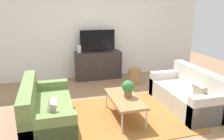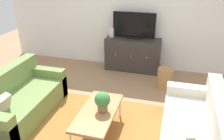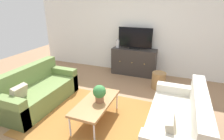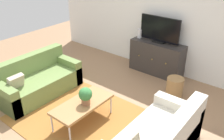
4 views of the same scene
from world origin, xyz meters
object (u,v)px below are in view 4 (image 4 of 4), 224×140
Objects in this scene: coffee_table at (82,104)px; potted_plant at (86,95)px; flat_screen_tv at (160,30)px; glass_vase at (140,33)px; tv_console at (157,58)px; wicker_basket at (175,87)px; couch_left_side at (37,81)px.

coffee_table is 0.22m from potted_plant.
potted_plant is at bearing -89.32° from flat_screen_tv.
tv_console is at bearing -0.00° from glass_vase.
potted_plant is at bearing -114.47° from wicker_basket.
coffee_table is 2.57m from glass_vase.
potted_plant is 0.32× the size of flat_screen_tv.
coffee_table is 2.59m from flat_screen_tv.
wicker_basket is (2.31, 1.67, -0.06)m from couch_left_side.
tv_console is 5.90× the size of glass_vase.
tv_console reaches higher than potted_plant.
potted_plant is at bearing -2.99° from couch_left_side.
coffee_table is at bearing -116.04° from wicker_basket.
flat_screen_tv is 0.55m from glass_vase.
couch_left_side is 1.33× the size of tv_console.
tv_console reaches higher than coffee_table.
couch_left_side is at bearing 177.01° from potted_plant.
flat_screen_tv is at bearing 90.00° from tv_console.
glass_vase is at bearing 67.88° from couch_left_side.
coffee_table is at bearing -90.89° from flat_screen_tv.
couch_left_side is at bearing 176.12° from coffee_table.
couch_left_side is 2.93m from flat_screen_tv.
couch_left_side reaches higher than tv_console.
couch_left_side is 7.87× the size of glass_vase.
tv_console is 1.32× the size of flat_screen_tv.
coffee_table is 3.52× the size of potted_plant.
couch_left_side is 1.55m from potted_plant.
coffee_table is at bearing -90.89° from tv_console.
flat_screen_tv is (-0.03, 2.47, 0.49)m from potted_plant.
glass_vase is 1.66m from wicker_basket.
potted_plant reaches higher than coffee_table.
flat_screen_tv reaches higher than couch_left_side.
wicker_basket is at bearing 63.96° from coffee_table.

